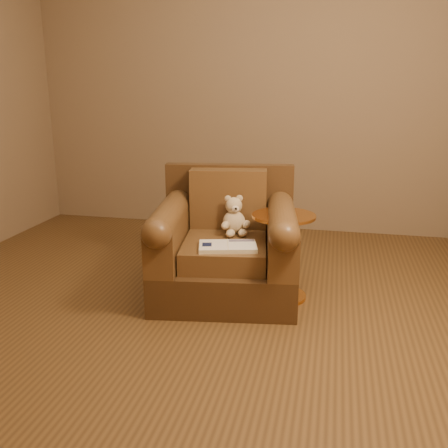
# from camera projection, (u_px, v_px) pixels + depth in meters

# --- Properties ---
(floor) EXTENTS (4.00, 4.00, 0.00)m
(floor) POSITION_uv_depth(u_px,v_px,m) (178.00, 308.00, 3.20)
(floor) COLOR brown
(floor) RESTS_ON ground
(room) EXTENTS (4.02, 4.02, 2.71)m
(room) POSITION_uv_depth(u_px,v_px,m) (170.00, 22.00, 2.74)
(room) COLOR #897154
(room) RESTS_ON ground
(armchair) EXTENTS (1.04, 1.00, 0.83)m
(armchair) POSITION_uv_depth(u_px,v_px,m) (226.00, 247.00, 3.38)
(armchair) COLOR #432C16
(armchair) RESTS_ON floor
(teddy_bear) EXTENTS (0.20, 0.23, 0.27)m
(teddy_bear) POSITION_uv_depth(u_px,v_px,m) (234.00, 219.00, 3.40)
(teddy_bear) COLOR #CCB58F
(teddy_bear) RESTS_ON armchair
(guidebook) EXTENTS (0.40, 0.30, 0.03)m
(guidebook) POSITION_uv_depth(u_px,v_px,m) (228.00, 246.00, 3.11)
(guidebook) COLOR beige
(guidebook) RESTS_ON armchair
(side_table) EXTENTS (0.41, 0.41, 0.58)m
(side_table) POSITION_uv_depth(u_px,v_px,m) (283.00, 254.00, 3.28)
(side_table) COLOR gold
(side_table) RESTS_ON floor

